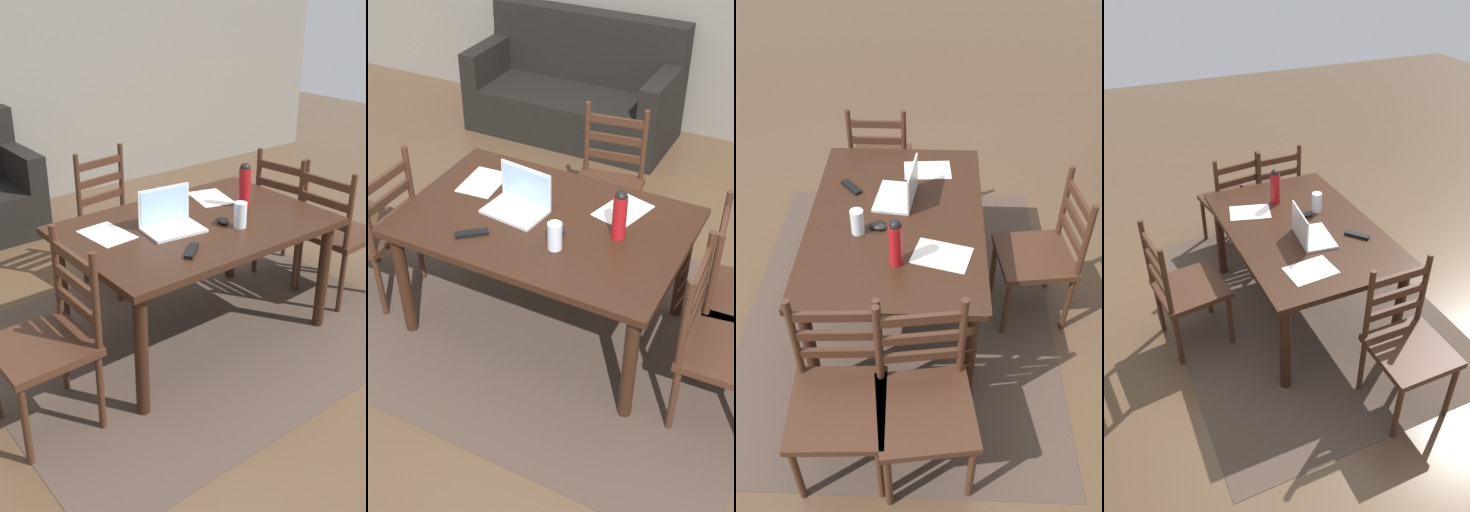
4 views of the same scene
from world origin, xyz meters
TOP-DOWN VIEW (x-y plane):
  - ground_plane at (0.00, 0.00)m, footprint 14.00×14.00m
  - area_rug at (0.00, 0.00)m, footprint 2.55×1.95m
  - dining_table at (0.00, 0.00)m, footprint 1.50×1.00m
  - chair_left_near at (-1.04, -0.20)m, footprint 0.44×0.44m
  - chair_right_far at (1.04, 0.19)m, footprint 0.50×0.50m
  - chair_far_head at (-0.01, 0.87)m, footprint 0.49×0.49m
  - chair_right_near at (1.04, -0.20)m, footprint 0.46×0.46m
  - laptop at (-0.17, 0.03)m, footprint 0.34×0.26m
  - water_bottle at (0.40, 0.03)m, footprint 0.07×0.07m
  - drinking_glass at (0.16, -0.20)m, footprint 0.07×0.07m
  - computer_mouse at (0.12, -0.10)m, footprint 0.09×0.11m
  - tv_remote at (-0.27, -0.30)m, footprint 0.16×0.14m
  - paper_stack_left at (-0.49, 0.17)m, footprint 0.23×0.31m
  - paper_stack_right at (0.34, 0.26)m, footprint 0.28×0.34m

SIDE VIEW (x-z plane):
  - ground_plane at x=0.00m, z-range 0.00..0.00m
  - area_rug at x=0.00m, z-range 0.00..0.01m
  - chair_left_near at x=-1.04m, z-range -0.01..0.94m
  - chair_right_far at x=1.04m, z-range -0.01..0.94m
  - chair_far_head at x=-0.01m, z-range -0.01..0.94m
  - chair_right_near at x=1.04m, z-range -0.01..0.94m
  - dining_table at x=0.00m, z-range 0.28..1.01m
  - paper_stack_left at x=-0.49m, z-range 0.73..0.74m
  - paper_stack_right at x=0.34m, z-range 0.73..0.74m
  - tv_remote at x=-0.27m, z-range 0.73..0.75m
  - computer_mouse at x=0.12m, z-range 0.73..0.77m
  - laptop at x=-0.17m, z-range 0.68..0.91m
  - drinking_glass at x=0.16m, z-range 0.73..0.88m
  - water_bottle at x=0.40m, z-range 0.74..1.01m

